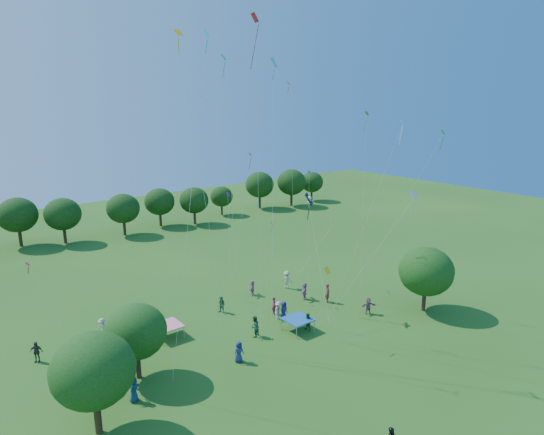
{
  "coord_description": "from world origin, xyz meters",
  "views": [
    {
      "loc": [
        -20.79,
        -12.45,
        19.28
      ],
      "look_at": [
        0.0,
        14.0,
        11.0
      ],
      "focal_mm": 32.0,
      "sensor_mm": 36.0,
      "label": 1
    }
  ],
  "objects_px": {
    "red_high_kite": "(256,86)",
    "tent_red_stripe": "(167,325)",
    "near_tree_north": "(136,331)",
    "tent_blue": "(298,319)",
    "near_tree_east": "(426,271)",
    "pirate_kite": "(310,201)",
    "near_tree_west": "(93,370)"
  },
  "relations": [
    {
      "from": "near_tree_west",
      "to": "near_tree_east",
      "type": "xyz_separation_m",
      "value": [
        29.75,
        -1.68,
        -0.24
      ]
    },
    {
      "from": "near_tree_north",
      "to": "pirate_kite",
      "type": "height_order",
      "value": "pirate_kite"
    },
    {
      "from": "tent_blue",
      "to": "red_high_kite",
      "type": "relative_size",
      "value": 0.09
    },
    {
      "from": "near_tree_north",
      "to": "tent_red_stripe",
      "type": "relative_size",
      "value": 2.51
    },
    {
      "from": "near_tree_west",
      "to": "tent_red_stripe",
      "type": "bearing_deg",
      "value": 44.22
    },
    {
      "from": "near_tree_west",
      "to": "pirate_kite",
      "type": "height_order",
      "value": "pirate_kite"
    },
    {
      "from": "near_tree_north",
      "to": "near_tree_east",
      "type": "xyz_separation_m",
      "value": [
        25.5,
        -5.77,
        0.29
      ]
    },
    {
      "from": "near_tree_north",
      "to": "red_high_kite",
      "type": "distance_m",
      "value": 19.13
    },
    {
      "from": "near_tree_north",
      "to": "near_tree_east",
      "type": "height_order",
      "value": "near_tree_east"
    },
    {
      "from": "tent_blue",
      "to": "pirate_kite",
      "type": "xyz_separation_m",
      "value": [
        3.5,
        2.58,
        9.42
      ]
    },
    {
      "from": "tent_red_stripe",
      "to": "red_high_kite",
      "type": "xyz_separation_m",
      "value": [
        5.08,
        -5.75,
        19.12
      ]
    },
    {
      "from": "tent_blue",
      "to": "pirate_kite",
      "type": "distance_m",
      "value": 10.37
    },
    {
      "from": "near_tree_west",
      "to": "near_tree_east",
      "type": "distance_m",
      "value": 29.8
    },
    {
      "from": "near_tree_west",
      "to": "red_high_kite",
      "type": "relative_size",
      "value": 0.27
    },
    {
      "from": "red_high_kite",
      "to": "pirate_kite",
      "type": "bearing_deg",
      "value": 18.16
    },
    {
      "from": "near_tree_north",
      "to": "tent_red_stripe",
      "type": "height_order",
      "value": "near_tree_north"
    },
    {
      "from": "near_tree_east",
      "to": "tent_blue",
      "type": "height_order",
      "value": "near_tree_east"
    },
    {
      "from": "pirate_kite",
      "to": "red_high_kite",
      "type": "distance_m",
      "value": 12.63
    },
    {
      "from": "red_high_kite",
      "to": "tent_red_stripe",
      "type": "bearing_deg",
      "value": 131.45
    },
    {
      "from": "near_tree_west",
      "to": "near_tree_east",
      "type": "height_order",
      "value": "near_tree_west"
    },
    {
      "from": "near_tree_east",
      "to": "pirate_kite",
      "type": "height_order",
      "value": "pirate_kite"
    },
    {
      "from": "near_tree_west",
      "to": "near_tree_north",
      "type": "bearing_deg",
      "value": 43.89
    },
    {
      "from": "near_tree_north",
      "to": "tent_blue",
      "type": "relative_size",
      "value": 2.51
    },
    {
      "from": "tent_red_stripe",
      "to": "near_tree_east",
      "type": "bearing_deg",
      "value": -25.37
    },
    {
      "from": "near_tree_north",
      "to": "red_high_kite",
      "type": "xyz_separation_m",
      "value": [
        9.42,
        -1.48,
        16.58
      ]
    },
    {
      "from": "tent_red_stripe",
      "to": "tent_blue",
      "type": "distance_m",
      "value": 10.93
    },
    {
      "from": "near_tree_east",
      "to": "tent_blue",
      "type": "relative_size",
      "value": 2.78
    },
    {
      "from": "near_tree_north",
      "to": "tent_blue",
      "type": "bearing_deg",
      "value": -6.51
    },
    {
      "from": "near_tree_west",
      "to": "near_tree_north",
      "type": "relative_size",
      "value": 1.14
    },
    {
      "from": "near_tree_east",
      "to": "pirate_kite",
      "type": "bearing_deg",
      "value": 141.05
    },
    {
      "from": "near_tree_west",
      "to": "red_high_kite",
      "type": "bearing_deg",
      "value": 10.78
    },
    {
      "from": "red_high_kite",
      "to": "near_tree_east",
      "type": "bearing_deg",
      "value": -14.9
    }
  ]
}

